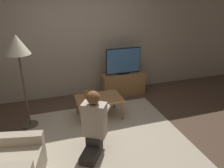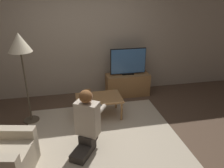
{
  "view_description": "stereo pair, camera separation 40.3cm",
  "coord_description": "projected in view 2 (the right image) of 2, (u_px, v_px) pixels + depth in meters",
  "views": [
    {
      "loc": [
        -0.84,
        -2.85,
        2.24
      ],
      "look_at": [
        0.31,
        0.69,
        0.68
      ],
      "focal_mm": 35.0,
      "sensor_mm": 36.0,
      "label": 1
    },
    {
      "loc": [
        -0.45,
        -2.95,
        2.24
      ],
      "look_at": [
        0.31,
        0.69,
        0.68
      ],
      "focal_mm": 35.0,
      "sensor_mm": 36.0,
      "label": 2
    }
  ],
  "objects": [
    {
      "name": "floor_lamp",
      "position": [
        20.0,
        47.0,
        3.58
      ],
      "size": [
        0.39,
        0.39,
        1.65
      ],
      "color": "#4C4233",
      "rests_on": "ground_plane"
    },
    {
      "name": "ground_plane",
      "position": [
        102.0,
        139.0,
        3.61
      ],
      "size": [
        10.0,
        10.0,
        0.0
      ],
      "primitive_type": "plane",
      "color": "brown"
    },
    {
      "name": "remote",
      "position": [
        89.0,
        100.0,
        3.97
      ],
      "size": [
        0.04,
        0.15,
        0.02
      ],
      "color": "black",
      "rests_on": "coffee_table"
    },
    {
      "name": "picture_frame",
      "position": [
        88.0,
        93.0,
        4.13
      ],
      "size": [
        0.11,
        0.01,
        0.15
      ],
      "color": "olive",
      "rests_on": "coffee_table"
    },
    {
      "name": "person_kneeling",
      "position": [
        87.0,
        121.0,
        3.21
      ],
      "size": [
        0.64,
        0.81,
        0.98
      ],
      "rotation": [
        0.0,
        0.0,
        2.57
      ],
      "color": "#332D28",
      "rests_on": "rug"
    },
    {
      "name": "rug",
      "position": [
        102.0,
        138.0,
        3.61
      ],
      "size": [
        2.51,
        2.36,
        0.02
      ],
      "color": "#BCAD93",
      "rests_on": "ground_plane"
    },
    {
      "name": "tv",
      "position": [
        128.0,
        62.0,
        4.86
      ],
      "size": [
        0.81,
        0.08,
        0.6
      ],
      "color": "black",
      "rests_on": "tv_stand"
    },
    {
      "name": "wall_back",
      "position": [
        87.0,
        38.0,
        4.85
      ],
      "size": [
        10.0,
        0.06,
        2.6
      ],
      "color": "tan",
      "rests_on": "ground_plane"
    },
    {
      "name": "tv_stand",
      "position": [
        128.0,
        85.0,
        5.08
      ],
      "size": [
        0.99,
        0.37,
        0.51
      ],
      "color": "olive",
      "rests_on": "ground_plane"
    },
    {
      "name": "coffee_table",
      "position": [
        99.0,
        99.0,
        4.13
      ],
      "size": [
        0.86,
        0.56,
        0.41
      ],
      "color": "olive",
      "rests_on": "ground_plane"
    }
  ]
}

